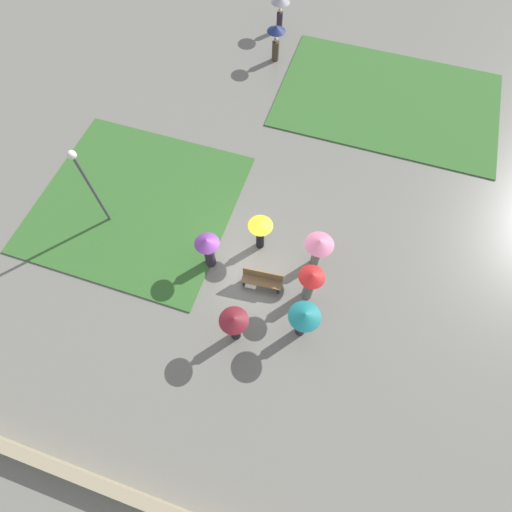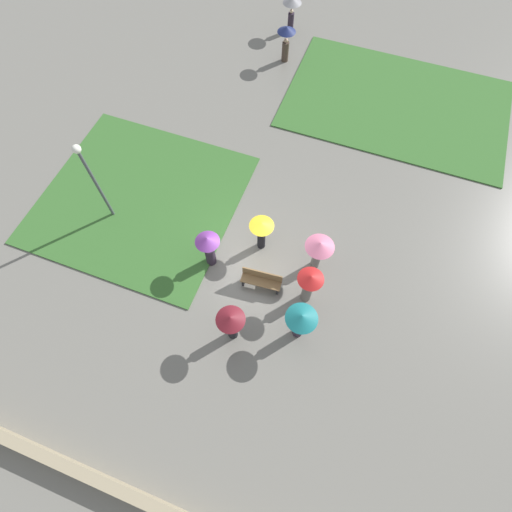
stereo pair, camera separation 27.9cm
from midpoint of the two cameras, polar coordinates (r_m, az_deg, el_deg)
ground_plane at (r=15.91m, az=-1.26°, el=-0.58°), size 90.00×90.00×0.00m
lawn_patch_near at (r=18.10m, az=-17.16°, el=7.29°), size 8.19×7.79×0.06m
lawn_patch_far at (r=22.51m, az=17.95°, el=20.50°), size 10.79×7.22×0.06m
parapet_wall at (r=14.28m, az=-14.59°, el=-31.38°), size 45.00×0.35×0.58m
park_bench at (r=15.04m, az=0.36°, el=-3.36°), size 1.57×0.56×0.90m
lamp_post at (r=15.97m, az=-23.53°, el=10.00°), size 0.32×0.32×4.13m
crowd_person_red at (r=14.29m, az=7.20°, el=-3.78°), size 0.94×0.94×1.90m
crowd_person_pink at (r=14.84m, az=8.39°, el=1.31°), size 1.09×1.09×1.77m
crowd_person_teal at (r=13.58m, az=6.25°, el=-8.94°), size 1.11×1.11×1.90m
crowd_person_purple at (r=14.90m, az=-7.39°, el=1.07°), size 0.93×0.93×1.85m
crowd_person_yellow at (r=15.20m, az=0.09°, el=3.70°), size 0.95×0.95×1.70m
crowd_person_maroon at (r=13.55m, az=-3.71°, el=-9.68°), size 0.99×0.99×1.91m
lone_walker_far_path at (r=25.39m, az=3.12°, el=32.06°), size 1.01×1.01×1.83m
lone_walker_mid_plaza at (r=23.26m, az=2.49°, el=28.76°), size 0.94×0.94×1.87m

